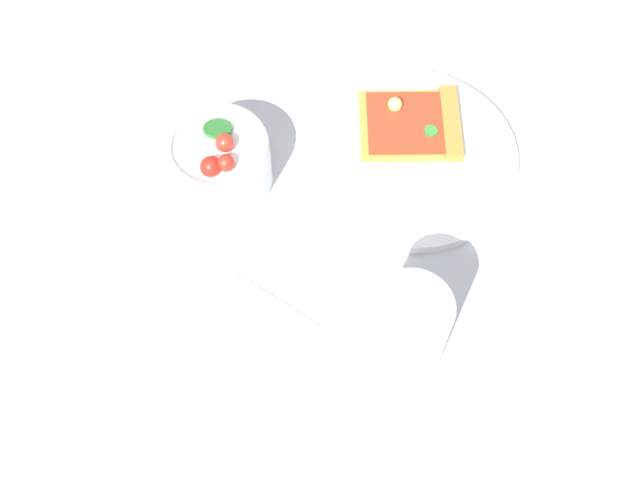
% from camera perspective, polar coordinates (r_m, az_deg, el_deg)
% --- Properties ---
extents(ground_plane, '(2.40, 2.40, 0.00)m').
position_cam_1_polar(ground_plane, '(0.92, 5.63, 2.98)').
color(ground_plane, '#B2B7BC').
rests_on(ground_plane, ground).
extents(plate, '(0.25, 0.25, 0.01)m').
position_cam_1_polar(plate, '(0.95, 6.40, 5.90)').
color(plate, white).
rests_on(plate, ground_plane).
extents(pizza_slice_main, '(0.15, 0.15, 0.02)m').
position_cam_1_polar(pizza_slice_main, '(0.96, 6.88, 8.15)').
color(pizza_slice_main, gold).
rests_on(pizza_slice_main, plate).
extents(salad_bowl, '(0.11, 0.11, 0.08)m').
position_cam_1_polar(salad_bowl, '(0.91, -7.11, 5.57)').
color(salad_bowl, white).
rests_on(salad_bowl, ground_plane).
extents(soda_glass, '(0.08, 0.08, 0.13)m').
position_cam_1_polar(soda_glass, '(0.78, 6.07, -6.78)').
color(soda_glass, silver).
rests_on(soda_glass, ground_plane).
extents(paper_napkin, '(0.14, 0.14, 0.00)m').
position_cam_1_polar(paper_napkin, '(0.85, -5.14, -6.78)').
color(paper_napkin, silver).
rests_on(paper_napkin, ground_plane).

